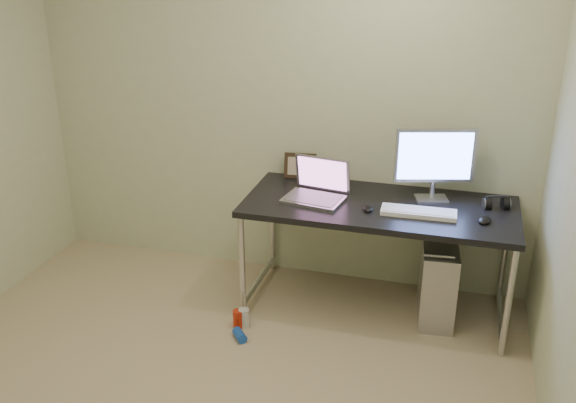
{
  "coord_description": "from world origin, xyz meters",
  "views": [
    {
      "loc": [
        1.21,
        -2.35,
        2.31
      ],
      "look_at": [
        0.26,
        1.03,
        0.85
      ],
      "focal_mm": 40.0,
      "sensor_mm": 36.0,
      "label": 1
    }
  ],
  "objects": [
    {
      "name": "can_blue",
      "position": [
        0.02,
        0.78,
        0.03
      ],
      "size": [
        0.12,
        0.12,
        0.06
      ],
      "primitive_type": "cylinder",
      "rotation": [
        1.57,
        0.0,
        0.71
      ],
      "color": "blue",
      "rests_on": "ground"
    },
    {
      "name": "cable_b",
      "position": [
        1.2,
        1.68,
        0.38
      ],
      "size": [
        0.02,
        0.11,
        0.71
      ],
      "primitive_type": "cylinder",
      "rotation": [
        0.14,
        0.0,
        0.09
      ],
      "color": "black",
      "rests_on": "ground"
    },
    {
      "name": "desk",
      "position": [
        0.76,
        1.38,
        0.68
      ],
      "size": [
        1.7,
        0.74,
        0.75
      ],
      "color": "black",
      "rests_on": "ground"
    },
    {
      "name": "can_red",
      "position": [
        -0.03,
        0.9,
        0.06
      ],
      "size": [
        0.08,
        0.08,
        0.12
      ],
      "primitive_type": "cylinder",
      "rotation": [
        0.0,
        0.0,
        -0.16
      ],
      "color": "red",
      "rests_on": "ground"
    },
    {
      "name": "headphones",
      "position": [
        1.46,
        1.51,
        0.78
      ],
      "size": [
        0.17,
        0.1,
        0.1
      ],
      "rotation": [
        0.0,
        0.0,
        0.26
      ],
      "color": "black",
      "rests_on": "desk"
    },
    {
      "name": "webcam",
      "position": [
        0.41,
        1.68,
        0.83
      ],
      "size": [
        0.04,
        0.03,
        0.11
      ],
      "rotation": [
        0.0,
        0.0,
        -0.23
      ],
      "color": "silver",
      "rests_on": "desk"
    },
    {
      "name": "monitor",
      "position": [
        1.07,
        1.54,
        1.02
      ],
      "size": [
        0.49,
        0.19,
        0.47
      ],
      "rotation": [
        0.0,
        0.0,
        0.27
      ],
      "color": "#ABAAB2",
      "rests_on": "desk"
    },
    {
      "name": "can_white",
      "position": [
        0.0,
        0.92,
        0.06
      ],
      "size": [
        0.07,
        0.07,
        0.12
      ],
      "primitive_type": "cylinder",
      "rotation": [
        0.0,
        0.0,
        0.08
      ],
      "color": "silver",
      "rests_on": "ground"
    },
    {
      "name": "laptop",
      "position": [
        0.36,
        1.37,
        0.81
      ],
      "size": [
        0.41,
        0.36,
        0.25
      ],
      "rotation": [
        0.0,
        0.0,
        -0.16
      ],
      "color": "#ABAAB2",
      "rests_on": "desk"
    },
    {
      "name": "keyboard",
      "position": [
        1.01,
        1.28,
        0.76
      ],
      "size": [
        0.45,
        0.16,
        0.03
      ],
      "primitive_type": "cube",
      "rotation": [
        0.0,
        0.0,
        0.03
      ],
      "color": "white",
      "rests_on": "desk"
    },
    {
      "name": "wall_back",
      "position": [
        0.0,
        1.75,
        1.25
      ],
      "size": [
        3.5,
        0.02,
        2.5
      ],
      "primitive_type": "cube",
      "color": "beige",
      "rests_on": "ground"
    },
    {
      "name": "mouse_left",
      "position": [
        0.71,
        1.26,
        0.77
      ],
      "size": [
        0.09,
        0.11,
        0.03
      ],
      "primitive_type": "ellipsoid",
      "rotation": [
        0.0,
        0.0,
        0.22
      ],
      "color": "black",
      "rests_on": "desk"
    },
    {
      "name": "cable_a",
      "position": [
        1.11,
        1.7,
        0.4
      ],
      "size": [
        0.01,
        0.16,
        0.69
      ],
      "primitive_type": "cylinder",
      "rotation": [
        0.21,
        0.0,
        0.0
      ],
      "color": "black",
      "rests_on": "ground"
    },
    {
      "name": "picture_frame",
      "position": [
        0.16,
        1.7,
        0.84
      ],
      "size": [
        0.23,
        0.09,
        0.18
      ],
      "primitive_type": "cube",
      "rotation": [
        -0.21,
        0.0,
        0.11
      ],
      "color": "black",
      "rests_on": "desk"
    },
    {
      "name": "tower_computer",
      "position": [
        1.16,
        1.39,
        0.26
      ],
      "size": [
        0.26,
        0.51,
        0.55
      ],
      "rotation": [
        0.0,
        0.0,
        0.1
      ],
      "color": "silver",
      "rests_on": "ground"
    },
    {
      "name": "mouse_right",
      "position": [
        1.39,
        1.27,
        0.77
      ],
      "size": [
        0.09,
        0.13,
        0.04
      ],
      "primitive_type": "ellipsoid",
      "rotation": [
        0.0,
        0.0,
        -0.21
      ],
      "color": "black",
      "rests_on": "desk"
    }
  ]
}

